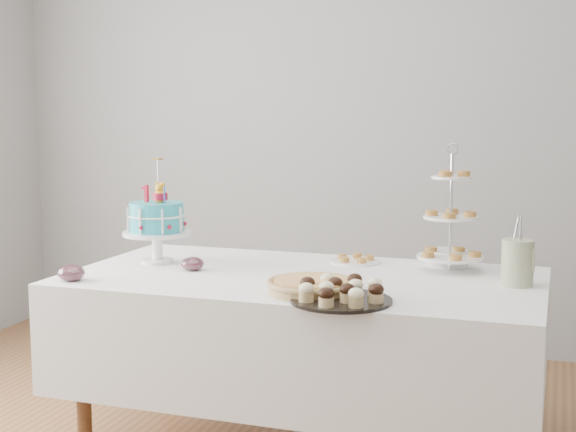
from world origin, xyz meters
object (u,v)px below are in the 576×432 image
(table, at_px, (303,329))
(cupcake_tray, at_px, (341,291))
(plate_stack, at_px, (447,258))
(pastry_plate, at_px, (355,260))
(jam_bowl_b, at_px, (192,264))
(tiered_stand, at_px, (451,218))
(utensil_pitcher, at_px, (518,261))
(pie, at_px, (312,285))
(jam_bowl_a, at_px, (71,273))
(birthday_cake, at_px, (157,235))

(table, bearing_deg, cupcake_tray, -56.11)
(table, relative_size, cupcake_tray, 5.31)
(plate_stack, xyz_separation_m, pastry_plate, (-0.40, -0.06, -0.02))
(plate_stack, relative_size, jam_bowl_b, 1.84)
(tiered_stand, bearing_deg, pastry_plate, 173.62)
(table, distance_m, utensil_pitcher, 0.90)
(cupcake_tray, bearing_deg, tiered_stand, 67.51)
(table, distance_m, tiered_stand, 0.77)
(pie, bearing_deg, pastry_plate, 89.84)
(table, bearing_deg, jam_bowl_a, -154.73)
(pie, height_order, plate_stack, plate_stack)
(table, height_order, birthday_cake, birthday_cake)
(plate_stack, bearing_deg, tiered_stand, -77.21)
(pastry_plate, height_order, jam_bowl_b, jam_bowl_b)
(jam_bowl_a, height_order, jam_bowl_b, jam_bowl_a)
(birthday_cake, height_order, utensil_pitcher, birthday_cake)
(tiered_stand, bearing_deg, birthday_cake, -169.14)
(pastry_plate, bearing_deg, birthday_cake, -160.92)
(cupcake_tray, height_order, pie, cupcake_tray)
(pie, bearing_deg, jam_bowl_a, -174.56)
(pie, distance_m, utensil_pitcher, 0.81)
(pastry_plate, bearing_deg, pie, -90.16)
(table, relative_size, tiered_stand, 3.57)
(plate_stack, bearing_deg, jam_bowl_b, -155.90)
(tiered_stand, relative_size, pastry_plate, 2.44)
(pie, relative_size, tiered_stand, 0.63)
(utensil_pitcher, bearing_deg, table, -152.44)
(pastry_plate, height_order, utensil_pitcher, utensil_pitcher)
(birthday_cake, bearing_deg, tiered_stand, 16.59)
(tiered_stand, distance_m, jam_bowl_a, 1.57)
(cupcake_tray, relative_size, plate_stack, 2.02)
(jam_bowl_a, relative_size, utensil_pitcher, 0.39)
(tiered_stand, xyz_separation_m, jam_bowl_b, (-1.03, -0.34, -0.20))
(utensil_pitcher, bearing_deg, plate_stack, 156.25)
(jam_bowl_b, bearing_deg, pastry_plate, 32.50)
(table, xyz_separation_m, pastry_plate, (0.13, 0.34, 0.24))
(tiered_stand, height_order, plate_stack, tiered_stand)
(pastry_plate, bearing_deg, plate_stack, 8.82)
(birthday_cake, distance_m, plate_stack, 1.28)
(utensil_pitcher, bearing_deg, birthday_cake, -156.85)
(table, distance_m, jam_bowl_b, 0.54)
(pie, xyz_separation_m, jam_bowl_b, (-0.61, 0.25, -0.00))
(jam_bowl_a, xyz_separation_m, utensil_pitcher, (1.68, 0.48, 0.07))
(table, distance_m, jam_bowl_a, 0.96)
(tiered_stand, bearing_deg, utensil_pitcher, -36.36)
(cupcake_tray, xyz_separation_m, jam_bowl_a, (-1.11, 0.00, -0.01))
(table, height_order, cupcake_tray, cupcake_tray)
(tiered_stand, bearing_deg, pie, -125.40)
(tiered_stand, height_order, utensil_pitcher, tiered_stand)
(pastry_plate, bearing_deg, tiered_stand, -6.38)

